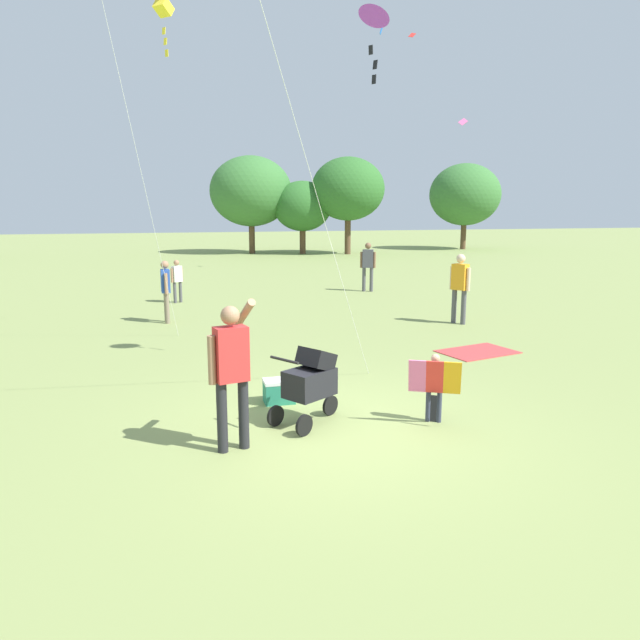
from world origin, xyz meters
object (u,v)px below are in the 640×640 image
at_px(child_with_butterfly_kite, 435,381).
at_px(kite_orange_delta, 163,1).
at_px(person_adult_flyer, 231,364).
at_px(person_back_turned, 177,278).
at_px(cooler_box, 279,391).
at_px(kite_adult_black, 372,23).
at_px(person_couple_left, 166,286).
at_px(stroller, 311,379).
at_px(picnic_blanket, 477,352).
at_px(person_red_shirt, 368,263).
at_px(person_sitting_far, 460,283).

relative_size(child_with_butterfly_kite, kite_orange_delta, 0.13).
xyz_separation_m(person_adult_flyer, person_back_turned, (-0.39, 11.45, -0.29)).
height_order(kite_orange_delta, cooler_box, kite_orange_delta).
distance_m(child_with_butterfly_kite, kite_adult_black, 5.62).
height_order(person_adult_flyer, kite_adult_black, kite_adult_black).
bearing_deg(person_adult_flyer, cooler_box, 61.72).
bearing_deg(person_couple_left, stroller, -76.67).
distance_m(child_with_butterfly_kite, cooler_box, 2.32).
height_order(kite_adult_black, picnic_blanket, kite_adult_black).
distance_m(kite_adult_black, cooler_box, 5.84).
bearing_deg(child_with_butterfly_kite, kite_orange_delta, 116.25).
bearing_deg(person_adult_flyer, person_couple_left, 94.93).
bearing_deg(kite_adult_black, person_red_shirt, 71.04).
relative_size(kite_adult_black, person_back_turned, 4.61).
relative_size(child_with_butterfly_kite, person_red_shirt, 0.57).
distance_m(person_adult_flyer, person_couple_left, 8.36).
bearing_deg(kite_orange_delta, person_couple_left, 97.73).
relative_size(person_sitting_far, person_back_turned, 1.33).
relative_size(kite_adult_black, kite_orange_delta, 0.81).
bearing_deg(stroller, person_couple_left, 103.33).
bearing_deg(person_couple_left, picnic_blanket, -38.29).
bearing_deg(kite_adult_black, person_adult_flyer, -134.21).
bearing_deg(cooler_box, stroller, -74.66).
xyz_separation_m(person_adult_flyer, person_red_shirt, (5.91, 12.32, -0.08)).
distance_m(child_with_butterfly_kite, person_couple_left, 8.79).
xyz_separation_m(person_adult_flyer, cooler_box, (0.85, 1.58, -0.87)).
relative_size(child_with_butterfly_kite, person_sitting_far, 0.55).
relative_size(child_with_butterfly_kite, person_adult_flyer, 0.52).
bearing_deg(stroller, kite_orange_delta, 104.81).
distance_m(stroller, kite_orange_delta, 8.90).
bearing_deg(person_back_turned, picnic_blanket, -54.31).
relative_size(person_back_turned, cooler_box, 2.86).
distance_m(stroller, picnic_blanket, 5.13).
bearing_deg(stroller, picnic_blanket, 35.83).
distance_m(stroller, kite_adult_black, 5.62).
xyz_separation_m(kite_orange_delta, person_red_shirt, (6.40, 5.63, -5.97)).
relative_size(person_back_turned, picnic_blanket, 0.88).
bearing_deg(picnic_blanket, cooler_box, -154.94).
height_order(stroller, kite_adult_black, kite_adult_black).
distance_m(person_red_shirt, person_couple_left, 7.74).
bearing_deg(person_sitting_far, cooler_box, -138.15).
bearing_deg(person_adult_flyer, stroller, 30.26).
relative_size(person_adult_flyer, cooler_box, 4.05).
relative_size(stroller, kite_orange_delta, 0.15).
distance_m(person_couple_left, cooler_box, 6.97).
bearing_deg(person_red_shirt, person_sitting_far, -86.76).
bearing_deg(person_couple_left, person_sitting_far, -15.41).
bearing_deg(picnic_blanket, person_red_shirt, 85.57).
bearing_deg(cooler_box, person_red_shirt, 64.78).
bearing_deg(person_adult_flyer, person_back_turned, 91.93).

